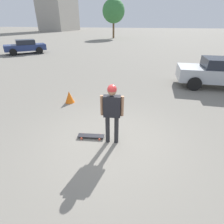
{
  "coord_description": "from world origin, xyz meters",
  "views": [
    {
      "loc": [
        4.01,
        1.08,
        3.13
      ],
      "look_at": [
        0.0,
        0.0,
        0.98
      ],
      "focal_mm": 28.0,
      "sensor_mm": 36.0,
      "label": 1
    }
  ],
  "objects": [
    {
      "name": "tree_distant",
      "position": [
        -35.5,
        -9.22,
        5.06
      ],
      "size": [
        4.52,
        4.52,
        7.34
      ],
      "color": "brown",
      "rests_on": "ground_plane"
    },
    {
      "name": "skateboard",
      "position": [
        -0.03,
        -0.67,
        0.06
      ],
      "size": [
        0.36,
        0.82,
        0.08
      ],
      "rotation": [
        0.0,
        0.0,
        -1.39
      ],
      "color": "#232328",
      "rests_on": "ground_plane"
    },
    {
      "name": "car_parked_far",
      "position": [
        -13.06,
        -13.33,
        0.76
      ],
      "size": [
        4.15,
        4.2,
        1.43
      ],
      "rotation": [
        0.0,
        0.0,
        -0.8
      ],
      "color": "navy",
      "rests_on": "ground_plane"
    },
    {
      "name": "car_parked_near",
      "position": [
        -6.19,
        4.12,
        0.78
      ],
      "size": [
        2.07,
        4.08,
        1.5
      ],
      "rotation": [
        0.0,
        0.0,
        -1.52
      ],
      "color": "#ADB2B7",
      "rests_on": "ground_plane"
    },
    {
      "name": "ground_plane",
      "position": [
        0.0,
        0.0,
        0.0
      ],
      "size": [
        220.0,
        220.0,
        0.0
      ],
      "primitive_type": "plane",
      "color": "gray"
    },
    {
      "name": "person",
      "position": [
        0.0,
        0.0,
        1.1
      ],
      "size": [
        0.27,
        0.62,
        1.75
      ],
      "rotation": [
        0.0,
        0.0,
        1.74
      ],
      "color": "#262628",
      "rests_on": "ground_plane"
    },
    {
      "name": "traffic_cone",
      "position": [
        -2.25,
        -2.51,
        0.25
      ],
      "size": [
        0.39,
        0.39,
        0.51
      ],
      "color": "orange",
      "rests_on": "ground_plane"
    }
  ]
}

